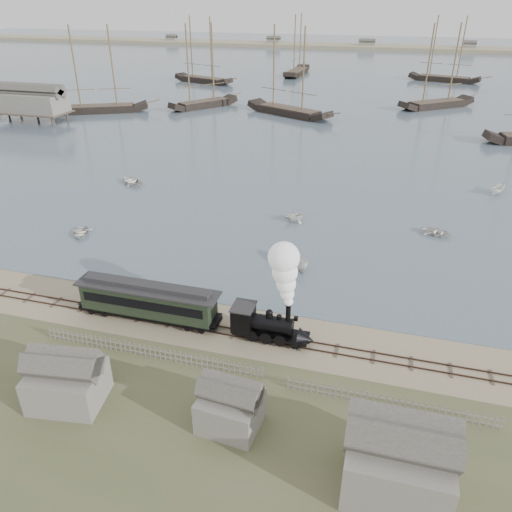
# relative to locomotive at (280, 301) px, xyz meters

# --- Properties ---
(ground) EXTENTS (600.00, 600.00, 0.00)m
(ground) POSITION_rel_locomotive_xyz_m (-3.06, 2.00, -4.09)
(ground) COLOR tan
(ground) RESTS_ON ground
(harbor_water) EXTENTS (600.00, 336.00, 0.06)m
(harbor_water) POSITION_rel_locomotive_xyz_m (-3.06, 172.00, -4.06)
(harbor_water) COLOR #4A5A6A
(harbor_water) RESTS_ON ground
(rail_track) EXTENTS (120.00, 1.80, 0.16)m
(rail_track) POSITION_rel_locomotive_xyz_m (-3.06, 0.00, -4.05)
(rail_track) COLOR #38261E
(rail_track) RESTS_ON ground
(picket_fence_west) EXTENTS (19.00, 0.10, 1.20)m
(picket_fence_west) POSITION_rel_locomotive_xyz_m (-9.56, -5.00, -4.09)
(picket_fence_west) COLOR slate
(picket_fence_west) RESTS_ON ground
(picket_fence_east) EXTENTS (15.00, 0.10, 1.20)m
(picket_fence_east) POSITION_rel_locomotive_xyz_m (9.44, -5.50, -4.09)
(picket_fence_east) COLOR slate
(picket_fence_east) RESTS_ON ground
(shed_left) EXTENTS (5.00, 4.00, 4.10)m
(shed_left) POSITION_rel_locomotive_xyz_m (-13.06, -11.00, -4.09)
(shed_left) COLOR slate
(shed_left) RESTS_ON ground
(shed_mid) EXTENTS (4.00, 3.50, 3.60)m
(shed_mid) POSITION_rel_locomotive_xyz_m (-1.06, -10.00, -4.09)
(shed_mid) COLOR slate
(shed_mid) RESTS_ON ground
(shed_right) EXTENTS (6.00, 5.00, 5.10)m
(shed_right) POSITION_rel_locomotive_xyz_m (9.94, -12.00, -4.09)
(shed_right) COLOR slate
(shed_right) RESTS_ON ground
(far_spit) EXTENTS (500.00, 20.00, 1.80)m
(far_spit) POSITION_rel_locomotive_xyz_m (-3.06, 252.00, -4.09)
(far_spit) COLOR tan
(far_spit) RESTS_ON ground
(locomotive) EXTENTS (7.10, 2.65, 8.85)m
(locomotive) POSITION_rel_locomotive_xyz_m (0.00, 0.00, 0.00)
(locomotive) COLOR black
(locomotive) RESTS_ON ground
(passenger_coach) EXTENTS (13.30, 2.56, 3.23)m
(passenger_coach) POSITION_rel_locomotive_xyz_m (-12.12, 0.00, -2.04)
(passenger_coach) COLOR black
(passenger_coach) RESTS_ON ground
(beached_dinghy) EXTENTS (4.42, 4.96, 0.85)m
(beached_dinghy) POSITION_rel_locomotive_xyz_m (-13.12, 1.90, -3.67)
(beached_dinghy) COLOR silver
(beached_dinghy) RESTS_ON ground
(rowboat_0) EXTENTS (4.22, 3.74, 0.72)m
(rowboat_0) POSITION_rel_locomotive_xyz_m (-28.17, 13.68, -3.67)
(rowboat_0) COLOR silver
(rowboat_0) RESTS_ON harbor_water
(rowboat_1) EXTENTS (3.88, 3.95, 1.58)m
(rowboat_1) POSITION_rel_locomotive_xyz_m (-3.85, 25.00, -3.24)
(rowboat_1) COLOR silver
(rowboat_1) RESTS_ON harbor_water
(rowboat_2) EXTENTS (3.99, 3.56, 1.51)m
(rowboat_2) POSITION_rel_locomotive_xyz_m (-1.16, 13.00, -3.28)
(rowboat_2) COLOR silver
(rowboat_2) RESTS_ON harbor_water
(rowboat_3) EXTENTS (3.75, 4.39, 0.77)m
(rowboat_3) POSITION_rel_locomotive_xyz_m (13.74, 25.57, -3.65)
(rowboat_3) COLOR silver
(rowboat_3) RESTS_ON harbor_water
(rowboat_5) EXTENTS (3.38, 2.91, 1.26)m
(rowboat_5) POSITION_rel_locomotive_xyz_m (22.80, 42.74, -3.40)
(rowboat_5) COLOR silver
(rowboat_5) RESTS_ON harbor_water
(rowboat_6) EXTENTS (4.87, 5.30, 0.90)m
(rowboat_6) POSITION_rel_locomotive_xyz_m (-31.22, 32.17, -3.59)
(rowboat_6) COLOR silver
(rowboat_6) RESTS_ON harbor_water
(schooner_0) EXTENTS (22.25, 14.56, 20.00)m
(schooner_0) POSITION_rel_locomotive_xyz_m (-63.24, 76.83, 5.97)
(schooner_0) COLOR black
(schooner_0) RESTS_ON harbor_water
(schooner_1) EXTENTS (14.67, 17.87, 20.00)m
(schooner_1) POSITION_rel_locomotive_xyz_m (-41.08, 89.06, 5.97)
(schooner_1) COLOR black
(schooner_1) RESTS_ON harbor_water
(schooner_2) EXTENTS (23.12, 15.29, 20.00)m
(schooner_2) POSITION_rel_locomotive_xyz_m (-18.20, 86.38, 5.97)
(schooner_2) COLOR black
(schooner_2) RESTS_ON harbor_water
(schooner_3) EXTENTS (19.65, 17.54, 20.00)m
(schooner_3) POSITION_rel_locomotive_xyz_m (16.40, 105.01, 5.97)
(schooner_3) COLOR black
(schooner_3) RESTS_ON harbor_water
(schooner_6) EXTENTS (21.89, 11.91, 20.00)m
(schooner_6) POSITION_rel_locomotive_xyz_m (-55.34, 125.87, 5.97)
(schooner_6) COLOR black
(schooner_6) RESTS_ON harbor_water
(schooner_7) EXTENTS (5.98, 22.90, 20.00)m
(schooner_7) POSITION_rel_locomotive_xyz_m (-29.46, 151.23, 5.97)
(schooner_7) COLOR black
(schooner_7) RESTS_ON harbor_water
(schooner_8) EXTENTS (23.20, 10.68, 20.00)m
(schooner_8) POSITION_rel_locomotive_xyz_m (20.34, 149.45, 5.97)
(schooner_8) COLOR black
(schooner_8) RESTS_ON harbor_water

